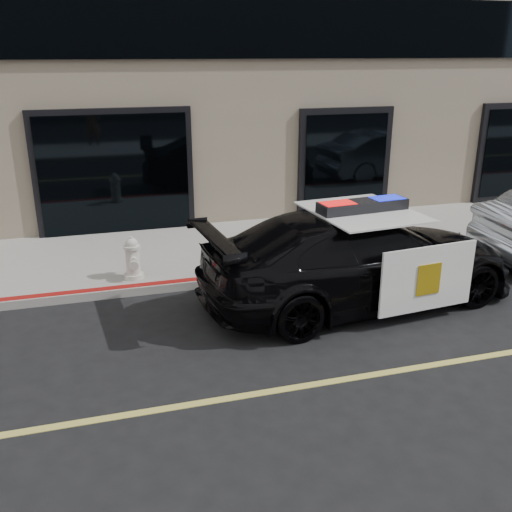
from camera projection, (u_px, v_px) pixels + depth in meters
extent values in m
plane|color=black|center=(238.00, 397.00, 7.01)|extent=(120.00, 120.00, 0.00)
cube|color=gray|center=(175.00, 254.00, 11.73)|extent=(60.00, 3.50, 0.15)
imported|color=black|center=(359.00, 258.00, 9.44)|extent=(3.22, 5.81, 1.56)
cube|color=white|center=(428.00, 279.00, 8.65)|extent=(1.66, 0.20, 1.04)
cube|color=white|center=(352.00, 236.00, 10.61)|extent=(1.66, 0.20, 1.04)
cube|color=white|center=(362.00, 212.00, 9.17)|extent=(1.74, 2.02, 0.03)
cube|color=gold|center=(429.00, 279.00, 8.62)|extent=(0.42, 0.05, 0.50)
cube|color=black|center=(363.00, 206.00, 9.14)|extent=(1.53, 0.53, 0.18)
cube|color=red|center=(338.00, 208.00, 8.98)|extent=(0.55, 0.39, 0.17)
cube|color=#0C19CC|center=(387.00, 203.00, 9.30)|extent=(0.55, 0.39, 0.17)
cylinder|color=silver|center=(134.00, 276.00, 10.30)|extent=(0.35, 0.35, 0.08)
cylinder|color=silver|center=(133.00, 261.00, 10.20)|extent=(0.25, 0.25, 0.49)
cylinder|color=silver|center=(132.00, 247.00, 10.11)|extent=(0.30, 0.30, 0.06)
sphere|color=silver|center=(132.00, 244.00, 10.09)|extent=(0.22, 0.22, 0.22)
cylinder|color=silver|center=(131.00, 239.00, 10.06)|extent=(0.07, 0.07, 0.07)
cylinder|color=silver|center=(132.00, 254.00, 10.33)|extent=(0.13, 0.12, 0.13)
cylinder|color=silver|center=(133.00, 260.00, 10.03)|extent=(0.13, 0.12, 0.13)
cylinder|color=silver|center=(134.00, 265.00, 10.02)|extent=(0.17, 0.14, 0.17)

